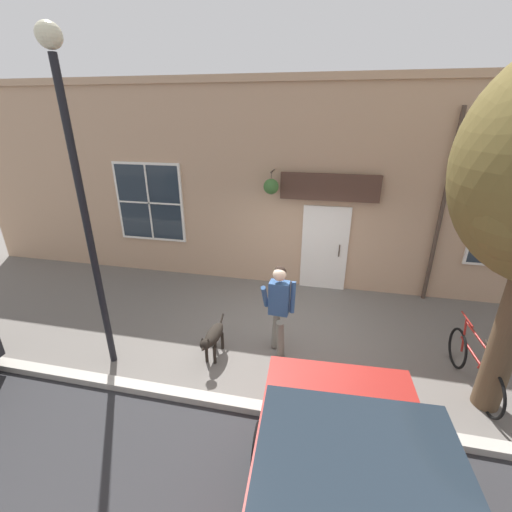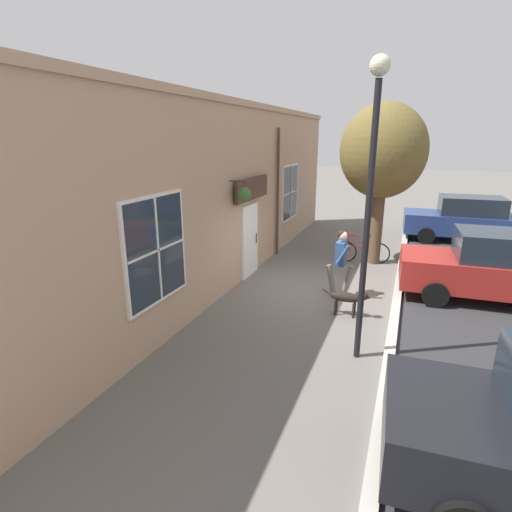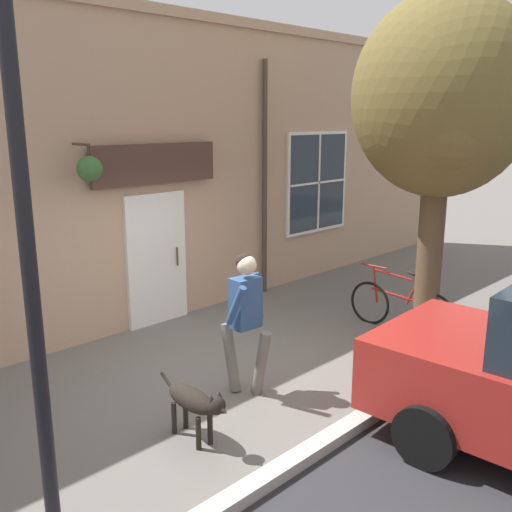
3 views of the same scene
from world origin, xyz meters
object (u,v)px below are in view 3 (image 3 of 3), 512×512
at_px(street_tree_by_curb, 442,102).
at_px(street_lamp, 13,102).
at_px(pedestrian_walking, 246,310).
at_px(leaning_bicycle, 400,306).
at_px(dog_on_leash, 195,402).

height_order(street_tree_by_curb, street_lamp, street_lamp).
height_order(pedestrian_walking, street_tree_by_curb, street_tree_by_curb).
xyz_separation_m(leaning_bicycle, street_lamp, (0.66, -6.00, 2.95)).
bearing_deg(pedestrian_walking, leaning_bicycle, 86.73).
height_order(street_tree_by_curb, leaning_bicycle, street_tree_by_curb).
relative_size(street_tree_by_curb, leaning_bicycle, 2.85).
bearing_deg(dog_on_leash, leaning_bicycle, 92.88).
bearing_deg(pedestrian_walking, street_lamp, -73.42).
distance_m(dog_on_leash, street_lamp, 3.40).
bearing_deg(pedestrian_walking, dog_on_leash, -70.30).
height_order(dog_on_leash, street_tree_by_curb, street_tree_by_curb).
xyz_separation_m(pedestrian_walking, dog_on_leash, (0.40, -1.10, -0.61)).
bearing_deg(street_tree_by_curb, leaning_bicycle, -171.76).
xyz_separation_m(pedestrian_walking, leaning_bicycle, (0.18, 3.17, -0.66)).
xyz_separation_m(street_tree_by_curb, leaning_bicycle, (-0.41, -0.06, -3.06)).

